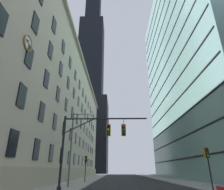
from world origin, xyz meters
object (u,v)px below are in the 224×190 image
object	(u,v)px
street_lamppost	(74,141)
traffic_light_far_left	(86,161)
traffic_light_near_right	(207,155)
traffic_signal_mast	(97,137)

from	to	relation	value
street_lamppost	traffic_light_far_left	bearing A→B (deg)	88.87
traffic_light_near_right	traffic_light_far_left	distance (m)	19.08
traffic_light_near_right	street_lamppost	bearing A→B (deg)	164.32
traffic_signal_mast	traffic_light_far_left	bearing A→B (deg)	101.97
traffic_light_far_left	street_lamppost	world-z (taller)	street_lamppost
traffic_light_near_right	traffic_light_far_left	size ratio (longest dim) A/B	0.98
traffic_signal_mast	street_lamppost	xyz separation A→B (m)	(-3.43, 6.17, 0.48)
traffic_signal_mast	traffic_light_far_left	world-z (taller)	traffic_signal_mast
traffic_signal_mast	street_lamppost	bearing A→B (deg)	119.08
street_lamppost	traffic_light_near_right	bearing A→B (deg)	-15.68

